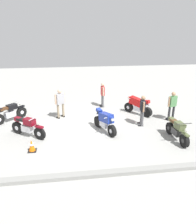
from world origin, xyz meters
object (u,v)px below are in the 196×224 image
(motorcycle_olive_vintage, at_px, (177,130))
(person_in_red_shirt, at_px, (103,93))
(motorcycle_maroon_cruiser, at_px, (28,127))
(traffic_cone, at_px, (32,146))
(person_in_black_shirt, at_px, (142,109))
(motorcycle_black_cruiser, at_px, (10,112))
(person_in_gray_shirt, at_px, (60,102))
(person_in_green_shirt, at_px, (172,104))
(motorcycle_red_sportbike, at_px, (138,105))
(motorcycle_blue_sportbike, at_px, (105,121))

(motorcycle_olive_vintage, relative_size, person_in_red_shirt, 1.18)
(person_in_red_shirt, bearing_deg, motorcycle_maroon_cruiser, 43.74)
(motorcycle_olive_vintage, bearing_deg, traffic_cone, -91.22)
(person_in_red_shirt, bearing_deg, person_in_black_shirt, 117.88)
(person_in_red_shirt, relative_size, person_in_black_shirt, 0.98)
(motorcycle_black_cruiser, height_order, person_in_gray_shirt, person_in_gray_shirt)
(motorcycle_olive_vintage, relative_size, person_in_green_shirt, 1.15)
(motorcycle_black_cruiser, bearing_deg, motorcycle_maroon_cruiser, -103.23)
(motorcycle_red_sportbike, height_order, person_in_green_shirt, person_in_green_shirt)
(motorcycle_maroon_cruiser, xyz_separation_m, person_in_black_shirt, (-5.98, -0.59, 0.44))
(person_in_green_shirt, height_order, traffic_cone, person_in_green_shirt)
(motorcycle_red_sportbike, relative_size, motorcycle_black_cruiser, 1.04)
(motorcycle_black_cruiser, bearing_deg, motorcycle_blue_sportbike, -67.08)
(motorcycle_black_cruiser, relative_size, person_in_red_shirt, 0.95)
(person_in_green_shirt, bearing_deg, traffic_cone, 87.49)
(motorcycle_blue_sportbike, bearing_deg, motorcycle_olive_vintage, 45.14)
(person_in_black_shirt, bearing_deg, motorcycle_red_sportbike, -90.96)
(person_in_black_shirt, bearing_deg, person_in_red_shirt, -55.15)
(motorcycle_maroon_cruiser, xyz_separation_m, traffic_cone, (-0.38, 1.46, -0.26))
(motorcycle_olive_vintage, distance_m, person_in_black_shirt, 2.25)
(person_in_green_shirt, xyz_separation_m, traffic_cone, (7.52, 2.52, -0.71))
(person_in_gray_shirt, bearing_deg, motorcycle_blue_sportbike, -166.84)
(person_in_black_shirt, bearing_deg, motorcycle_maroon_cruiser, 14.00)
(motorcycle_red_sportbike, height_order, motorcycle_olive_vintage, motorcycle_red_sportbike)
(motorcycle_blue_sportbike, height_order, person_in_black_shirt, person_in_black_shirt)
(person_in_red_shirt, bearing_deg, motorcycle_olive_vintage, 119.23)
(person_in_black_shirt, bearing_deg, motorcycle_blue_sportbike, 22.44)
(motorcycle_maroon_cruiser, height_order, motorcycle_black_cruiser, same)
(person_in_green_shirt, bearing_deg, person_in_gray_shirt, 58.42)
(person_in_gray_shirt, relative_size, traffic_cone, 3.33)
(motorcycle_red_sportbike, xyz_separation_m, person_in_black_shirt, (0.26, 1.62, 0.37))
(motorcycle_olive_vintage, distance_m, person_in_green_shirt, 2.55)
(motorcycle_red_sportbike, height_order, person_in_red_shirt, person_in_red_shirt)
(motorcycle_black_cruiser, bearing_deg, person_in_gray_shirt, -43.02)
(person_in_red_shirt, bearing_deg, person_in_green_shirt, 142.63)
(motorcycle_olive_vintage, height_order, person_in_green_shirt, person_in_green_shirt)
(person_in_red_shirt, distance_m, person_in_green_shirt, 4.60)
(motorcycle_maroon_cruiser, distance_m, person_in_red_shirt, 5.85)
(motorcycle_red_sportbike, bearing_deg, traffic_cone, 83.00)
(person_in_black_shirt, height_order, traffic_cone, person_in_black_shirt)
(motorcycle_maroon_cruiser, bearing_deg, motorcycle_olive_vintage, 24.00)
(motorcycle_black_cruiser, xyz_separation_m, person_in_green_shirt, (-9.23, 1.08, 0.45))
(motorcycle_red_sportbike, relative_size, person_in_gray_shirt, 0.93)
(person_in_green_shirt, relative_size, person_in_gray_shirt, 0.96)
(motorcycle_black_cruiser, xyz_separation_m, person_in_gray_shirt, (-2.87, -0.11, 0.50))
(motorcycle_red_sportbike, xyz_separation_m, person_in_red_shirt, (1.93, -1.72, 0.35))
(person_in_red_shirt, bearing_deg, person_in_gray_shirt, 32.70)
(motorcycle_maroon_cruiser, height_order, motorcycle_red_sportbike, motorcycle_red_sportbike)
(motorcycle_black_cruiser, relative_size, person_in_gray_shirt, 0.89)
(person_in_red_shirt, bearing_deg, motorcycle_black_cruiser, 19.06)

